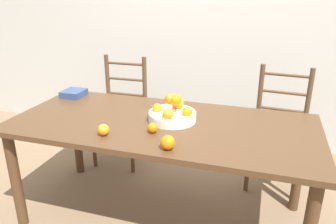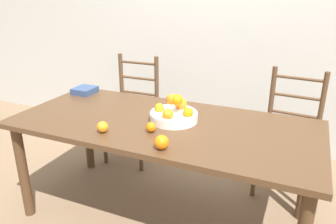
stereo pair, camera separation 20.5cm
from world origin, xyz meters
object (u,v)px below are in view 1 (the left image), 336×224
at_px(chair_left, 121,113).
at_px(book_stack, 74,93).
at_px(chair_right, 278,132).
at_px(orange_loose_2, 152,128).
at_px(orange_loose_1, 103,130).
at_px(fruit_bowl, 173,113).
at_px(orange_loose_0, 168,142).

height_order(chair_left, book_stack, chair_left).
bearing_deg(chair_right, orange_loose_2, -125.56).
height_order(chair_left, chair_right, same).
distance_m(orange_loose_2, book_stack, 0.98).
bearing_deg(orange_loose_1, orange_loose_2, 24.97).
bearing_deg(orange_loose_2, orange_loose_1, -155.03).
relative_size(orange_loose_1, orange_loose_2, 1.12).
distance_m(fruit_bowl, chair_right, 1.03).
bearing_deg(orange_loose_0, chair_right, 60.55).
bearing_deg(chair_left, orange_loose_2, -55.56).
bearing_deg(fruit_bowl, chair_right, 43.86).
xyz_separation_m(chair_right, book_stack, (-1.62, -0.41, 0.30)).
distance_m(orange_loose_1, chair_left, 1.13).
xyz_separation_m(orange_loose_0, book_stack, (-1.01, 0.67, -0.02)).
bearing_deg(book_stack, chair_left, 62.84).
xyz_separation_m(chair_left, chair_right, (1.41, -0.00, 0.00)).
xyz_separation_m(fruit_bowl, orange_loose_2, (-0.06, -0.22, -0.02)).
xyz_separation_m(orange_loose_0, orange_loose_2, (-0.16, 0.18, -0.01)).
relative_size(fruit_bowl, orange_loose_0, 3.93).
distance_m(chair_left, book_stack, 0.55).
bearing_deg(orange_loose_2, chair_left, 125.43).
xyz_separation_m(orange_loose_2, chair_right, (0.77, 0.90, -0.31)).
bearing_deg(chair_left, book_stack, -118.15).
bearing_deg(book_stack, fruit_bowl, -15.96).
distance_m(fruit_bowl, orange_loose_1, 0.47).
bearing_deg(orange_loose_2, orange_loose_0, -48.83).
xyz_separation_m(orange_loose_0, orange_loose_1, (-0.42, 0.06, -0.01)).
distance_m(orange_loose_1, book_stack, 0.85).
height_order(orange_loose_2, chair_left, chair_left).
xyz_separation_m(fruit_bowl, chair_right, (0.70, 0.68, -0.33)).
height_order(orange_loose_2, book_stack, orange_loose_2).
bearing_deg(chair_right, chair_left, -175.08).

